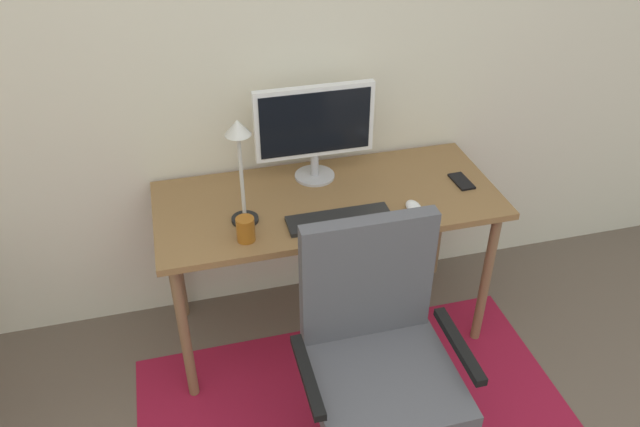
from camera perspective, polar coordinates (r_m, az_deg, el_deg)
The scene contains 9 objects.
wall_back at distance 2.77m, azimuth -3.27°, elevation 14.93°, with size 6.00×0.10×2.60m, color beige.
desk at distance 2.74m, azimuth 0.72°, elevation 0.11°, with size 1.48×0.64×0.76m.
monitor at distance 2.71m, azimuth -0.51°, elevation 8.01°, with size 0.52×0.18×0.44m.
keyboard at distance 2.54m, azimuth 1.79°, elevation -0.53°, with size 0.43×0.13×0.02m, color black.
computer_mouse at distance 2.63m, azimuth 8.54°, elevation 0.56°, with size 0.06×0.10×0.03m, color white.
coffee_cup at distance 2.43m, azimuth -6.80°, elevation -1.44°, with size 0.07×0.07×0.10m, color #945216.
cell_phone at distance 2.86m, azimuth 12.77°, elevation 2.88°, with size 0.07×0.14×0.01m, color black.
desk_lamp at distance 2.40m, azimuth -7.34°, elevation 5.48°, with size 0.11×0.11×0.45m.
office_chair at distance 2.34m, azimuth 5.19°, elevation -14.73°, with size 0.58×0.52×1.06m.
Camera 1 is at (-0.51, -0.36, 2.23)m, focal length 35.12 mm.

